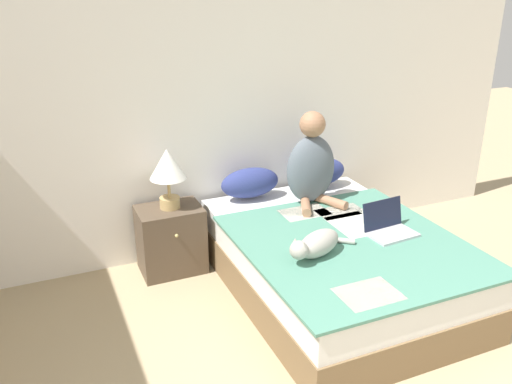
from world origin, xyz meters
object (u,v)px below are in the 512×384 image
(person_sitting, at_px, (311,165))
(nightstand, at_px, (171,239))
(cat_tabby, at_px, (316,244))
(pillow_far, at_px, (318,172))
(bed, at_px, (336,263))
(pillow_near, at_px, (250,183))
(laptop_open, at_px, (389,227))
(table_lamp, at_px, (168,168))

(person_sitting, height_order, nightstand, person_sitting)
(cat_tabby, distance_m, nightstand, 1.30)
(pillow_far, height_order, person_sitting, person_sitting)
(bed, distance_m, nightstand, 1.29)
(nightstand, bearing_deg, pillow_near, 3.38)
(bed, distance_m, pillow_far, 0.98)
(pillow_near, height_order, person_sitting, person_sitting)
(person_sitting, xyz_separation_m, nightstand, (-1.09, 0.24, -0.54))
(bed, relative_size, cat_tabby, 3.56)
(pillow_near, relative_size, laptop_open, 1.41)
(cat_tabby, bearing_deg, nightstand, -79.15)
(nightstand, distance_m, table_lamp, 0.59)
(pillow_far, relative_size, person_sitting, 0.67)
(table_lamp, bearing_deg, nightstand, -156.74)
(bed, distance_m, table_lamp, 1.42)
(pillow_far, distance_m, table_lamp, 1.33)
(bed, xyz_separation_m, pillow_far, (0.32, 0.84, 0.37))
(cat_tabby, bearing_deg, laptop_open, 165.65)
(pillow_near, bearing_deg, pillow_far, 0.00)
(laptop_open, bearing_deg, table_lamp, 138.69)
(pillow_near, xyz_separation_m, laptop_open, (0.63, -1.01, -0.07))
(person_sitting, relative_size, laptop_open, 2.10)
(cat_tabby, bearing_deg, person_sitting, -138.56)
(laptop_open, bearing_deg, bed, 147.12)
(pillow_far, xyz_separation_m, laptop_open, (-0.01, -1.01, -0.07))
(table_lamp, bearing_deg, pillow_far, 1.56)
(person_sitting, distance_m, nightstand, 1.24)
(pillow_near, relative_size, pillow_far, 1.00)
(pillow_near, relative_size, cat_tabby, 0.89)
(bed, relative_size, nightstand, 3.68)
(laptop_open, xyz_separation_m, nightstand, (-1.32, 0.97, -0.28))
(pillow_near, distance_m, pillow_far, 0.63)
(bed, height_order, laptop_open, laptop_open)
(pillow_far, distance_m, laptop_open, 1.01)
(pillow_near, bearing_deg, cat_tabby, -90.24)
(person_sitting, relative_size, cat_tabby, 1.33)
(cat_tabby, relative_size, laptop_open, 1.58)
(cat_tabby, bearing_deg, pillow_near, -112.34)
(pillow_near, bearing_deg, person_sitting, -35.32)
(person_sitting, distance_m, laptop_open, 0.81)
(person_sitting, bearing_deg, bed, -98.46)
(pillow_far, distance_m, cat_tabby, 1.27)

